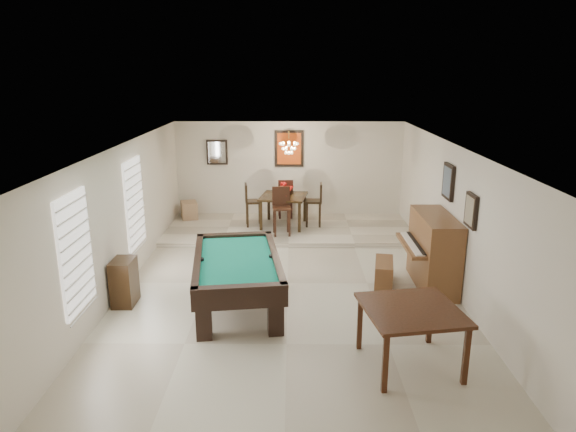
{
  "coord_description": "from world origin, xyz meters",
  "views": [
    {
      "loc": [
        0.07,
        -8.98,
        3.86
      ],
      "look_at": [
        0.0,
        0.6,
        1.15
      ],
      "focal_mm": 32.0,
      "sensor_mm": 36.0,
      "label": 1
    }
  ],
  "objects_px": {
    "pool_table": "(237,283)",
    "dining_chair_south": "(282,212)",
    "piano_bench": "(384,273)",
    "upright_piano": "(425,251)",
    "dining_chair_east": "(313,205)",
    "dining_chair_west": "(253,205)",
    "square_table": "(410,337)",
    "dining_table": "(283,208)",
    "flower_vase": "(283,186)",
    "dining_chair_north": "(285,198)",
    "apothecary_chest": "(124,282)",
    "corner_bench": "(189,210)",
    "chandelier": "(289,144)"
  },
  "relations": [
    {
      "from": "square_table",
      "to": "piano_bench",
      "type": "relative_size",
      "value": 1.47
    },
    {
      "from": "dining_chair_west",
      "to": "corner_bench",
      "type": "xyz_separation_m",
      "value": [
        -1.74,
        0.64,
        -0.31
      ]
    },
    {
      "from": "square_table",
      "to": "piano_bench",
      "type": "xyz_separation_m",
      "value": [
        0.13,
        2.74,
        -0.19
      ]
    },
    {
      "from": "apothecary_chest",
      "to": "upright_piano",
      "type": "bearing_deg",
      "value": 8.83
    },
    {
      "from": "dining_chair_west",
      "to": "dining_chair_east",
      "type": "relative_size",
      "value": 0.99
    },
    {
      "from": "pool_table",
      "to": "chandelier",
      "type": "relative_size",
      "value": 4.29
    },
    {
      "from": "square_table",
      "to": "corner_bench",
      "type": "height_order",
      "value": "square_table"
    },
    {
      "from": "pool_table",
      "to": "chandelier",
      "type": "distance_m",
      "value": 4.62
    },
    {
      "from": "square_table",
      "to": "upright_piano",
      "type": "distance_m",
      "value": 2.85
    },
    {
      "from": "square_table",
      "to": "dining_chair_west",
      "type": "height_order",
      "value": "dining_chair_west"
    },
    {
      "from": "dining_table",
      "to": "flower_vase",
      "type": "relative_size",
      "value": 4.76
    },
    {
      "from": "apothecary_chest",
      "to": "dining_chair_west",
      "type": "distance_m",
      "value": 4.68
    },
    {
      "from": "dining_chair_east",
      "to": "corner_bench",
      "type": "height_order",
      "value": "dining_chair_east"
    },
    {
      "from": "square_table",
      "to": "chandelier",
      "type": "distance_m",
      "value": 6.46
    },
    {
      "from": "piano_bench",
      "to": "dining_chair_south",
      "type": "height_order",
      "value": "dining_chair_south"
    },
    {
      "from": "piano_bench",
      "to": "dining_table",
      "type": "xyz_separation_m",
      "value": [
        -1.93,
        3.41,
        0.34
      ]
    },
    {
      "from": "dining_chair_north",
      "to": "pool_table",
      "type": "bearing_deg",
      "value": 78.06
    },
    {
      "from": "flower_vase",
      "to": "chandelier",
      "type": "relative_size",
      "value": 0.38
    },
    {
      "from": "piano_bench",
      "to": "dining_chair_east",
      "type": "distance_m",
      "value": 3.65
    },
    {
      "from": "flower_vase",
      "to": "chandelier",
      "type": "height_order",
      "value": "chandelier"
    },
    {
      "from": "pool_table",
      "to": "dining_chair_west",
      "type": "xyz_separation_m",
      "value": [
        -0.04,
        4.36,
        0.22
      ]
    },
    {
      "from": "square_table",
      "to": "dining_chair_south",
      "type": "distance_m",
      "value": 5.72
    },
    {
      "from": "square_table",
      "to": "dining_table",
      "type": "height_order",
      "value": "dining_table"
    },
    {
      "from": "pool_table",
      "to": "apothecary_chest",
      "type": "bearing_deg",
      "value": 169.67
    },
    {
      "from": "piano_bench",
      "to": "apothecary_chest",
      "type": "bearing_deg",
      "value": -169.39
    },
    {
      "from": "apothecary_chest",
      "to": "dining_chair_east",
      "type": "distance_m",
      "value": 5.47
    },
    {
      "from": "upright_piano",
      "to": "apothecary_chest",
      "type": "xyz_separation_m",
      "value": [
        -5.31,
        -0.82,
        -0.28
      ]
    },
    {
      "from": "square_table",
      "to": "dining_chair_north",
      "type": "bearing_deg",
      "value": 104.24
    },
    {
      "from": "pool_table",
      "to": "piano_bench",
      "type": "distance_m",
      "value": 2.8
    },
    {
      "from": "upright_piano",
      "to": "pool_table",
      "type": "bearing_deg",
      "value": -164.92
    },
    {
      "from": "piano_bench",
      "to": "dining_chair_west",
      "type": "relative_size",
      "value": 0.78
    },
    {
      "from": "flower_vase",
      "to": "dining_chair_south",
      "type": "xyz_separation_m",
      "value": [
        -0.03,
        -0.73,
        -0.45
      ]
    },
    {
      "from": "piano_bench",
      "to": "upright_piano",
      "type": "bearing_deg",
      "value": -2.53
    },
    {
      "from": "dining_chair_south",
      "to": "chandelier",
      "type": "height_order",
      "value": "chandelier"
    },
    {
      "from": "upright_piano",
      "to": "corner_bench",
      "type": "distance_m",
      "value": 6.59
    },
    {
      "from": "piano_bench",
      "to": "dining_chair_east",
      "type": "relative_size",
      "value": 0.77
    },
    {
      "from": "dining_chair_north",
      "to": "dining_chair_west",
      "type": "height_order",
      "value": "dining_chair_west"
    },
    {
      "from": "upright_piano",
      "to": "corner_bench",
      "type": "height_order",
      "value": "upright_piano"
    },
    {
      "from": "pool_table",
      "to": "dining_chair_south",
      "type": "bearing_deg",
      "value": 71.48
    },
    {
      "from": "upright_piano",
      "to": "dining_chair_north",
      "type": "distance_m",
      "value": 4.97
    },
    {
      "from": "pool_table",
      "to": "dining_chair_south",
      "type": "xyz_separation_m",
      "value": [
        0.68,
        3.62,
        0.25
      ]
    },
    {
      "from": "square_table",
      "to": "corner_bench",
      "type": "distance_m",
      "value": 8.04
    },
    {
      "from": "dining_chair_north",
      "to": "dining_chair_east",
      "type": "height_order",
      "value": "dining_chair_east"
    },
    {
      "from": "flower_vase",
      "to": "dining_chair_north",
      "type": "bearing_deg",
      "value": 87.22
    },
    {
      "from": "piano_bench",
      "to": "corner_bench",
      "type": "bearing_deg",
      "value": 137.41
    },
    {
      "from": "piano_bench",
      "to": "flower_vase",
      "type": "xyz_separation_m",
      "value": [
        -1.93,
        3.41,
        0.9
      ]
    },
    {
      "from": "dining_chair_south",
      "to": "dining_table",
      "type": "bearing_deg",
      "value": 81.36
    },
    {
      "from": "dining_chair_north",
      "to": "flower_vase",
      "type": "bearing_deg",
      "value": 83.53
    },
    {
      "from": "chandelier",
      "to": "pool_table",
      "type": "bearing_deg",
      "value": -101.35
    },
    {
      "from": "dining_table",
      "to": "dining_chair_west",
      "type": "relative_size",
      "value": 1.01
    }
  ]
}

